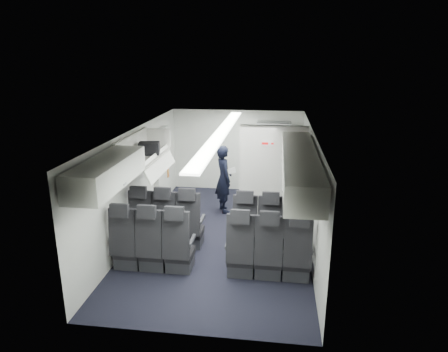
% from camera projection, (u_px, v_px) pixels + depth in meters
% --- Properties ---
extents(cabin_shell, '(3.41, 6.01, 2.16)m').
position_uv_depth(cabin_shell, '(221.00, 183.00, 7.73)').
color(cabin_shell, black).
rests_on(cabin_shell, ground).
extents(seat_row_front, '(3.33, 0.56, 1.24)m').
position_uv_depth(seat_row_front, '(217.00, 229.00, 7.43)').
color(seat_row_front, black).
rests_on(seat_row_front, cabin_shell).
extents(seat_row_mid, '(3.33, 0.56, 1.24)m').
position_uv_depth(seat_row_mid, '(209.00, 251.00, 6.57)').
color(seat_row_mid, black).
rests_on(seat_row_mid, cabin_shell).
extents(overhead_bin_left_rear, '(0.53, 1.80, 0.40)m').
position_uv_depth(overhead_bin_left_rear, '(107.00, 173.00, 5.79)').
color(overhead_bin_left_rear, silver).
rests_on(overhead_bin_left_rear, cabin_shell).
extents(overhead_bin_left_front_open, '(0.64, 1.70, 0.72)m').
position_uv_depth(overhead_bin_left_front_open, '(143.00, 153.00, 7.50)').
color(overhead_bin_left_front_open, '#9E9E93').
rests_on(overhead_bin_left_front_open, cabin_shell).
extents(overhead_bin_right_rear, '(0.53, 1.80, 0.40)m').
position_uv_depth(overhead_bin_right_rear, '(302.00, 180.00, 5.44)').
color(overhead_bin_right_rear, silver).
rests_on(overhead_bin_right_rear, cabin_shell).
extents(overhead_bin_right_front, '(0.53, 1.70, 0.40)m').
position_uv_depth(overhead_bin_right_front, '(297.00, 151.00, 7.10)').
color(overhead_bin_right_front, silver).
rests_on(overhead_bin_right_front, cabin_shell).
extents(bulkhead_partition, '(1.40, 0.15, 2.13)m').
position_uv_depth(bulkhead_partition, '(273.00, 176.00, 8.38)').
color(bulkhead_partition, silver).
rests_on(bulkhead_partition, cabin_shell).
extents(galley_unit, '(0.85, 0.52, 1.90)m').
position_uv_depth(galley_unit, '(273.00, 159.00, 10.24)').
color(galley_unit, '#939399').
rests_on(galley_unit, cabin_shell).
extents(boarding_door, '(0.12, 1.27, 1.86)m').
position_uv_depth(boarding_door, '(162.00, 167.00, 9.46)').
color(boarding_door, silver).
rests_on(boarding_door, cabin_shell).
extents(flight_attendant, '(0.58, 0.67, 1.57)m').
position_uv_depth(flight_attendant, '(224.00, 179.00, 9.14)').
color(flight_attendant, black).
rests_on(flight_attendant, ground).
extents(carry_on_bag, '(0.42, 0.33, 0.23)m').
position_uv_depth(carry_on_bag, '(149.00, 148.00, 7.60)').
color(carry_on_bag, black).
rests_on(carry_on_bag, overhead_bin_left_front_open).
extents(papers, '(0.18, 0.04, 0.12)m').
position_uv_depth(papers, '(232.00, 171.00, 9.01)').
color(papers, white).
rests_on(papers, flight_attendant).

